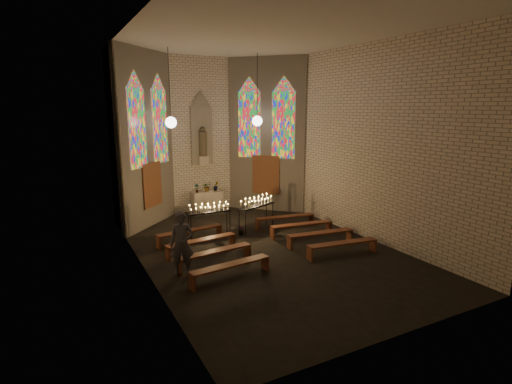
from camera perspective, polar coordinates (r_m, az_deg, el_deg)
floor at (r=13.86m, az=1.06°, el=-8.16°), size 12.00×12.00×0.00m
room at (r=16.09m, az=-4.68°, el=8.18°), size 8.22×12.43×7.00m
altar at (r=18.49m, az=-7.01°, el=-1.46°), size 1.40×0.60×1.00m
flower_vase_left at (r=18.16m, az=-8.46°, el=0.53°), size 0.23×0.17×0.41m
flower_vase_center at (r=18.43m, az=-7.03°, el=0.79°), size 0.47×0.44×0.44m
flower_vase_right at (r=18.53m, az=-5.76°, el=0.87°), size 0.26×0.22×0.44m
aisle_flower_pot at (r=15.27m, az=-2.17°, el=-5.51°), size 0.26×0.26×0.37m
votive_stand_left at (r=15.00m, az=-6.71°, el=-2.52°), size 1.65×0.41×1.21m
votive_stand_right at (r=15.58m, az=0.06°, el=-1.63°), size 1.78×1.04×1.29m
pew_left_0 at (r=14.61m, az=-9.39°, el=-5.66°), size 2.48×0.65×0.47m
pew_right_0 at (r=16.22m, az=4.16°, el=-3.74°), size 2.48×0.65×0.47m
pew_left_1 at (r=13.53m, az=-7.79°, el=-7.06°), size 2.48×0.65×0.47m
pew_right_1 at (r=15.26m, az=6.52°, el=-4.81°), size 2.48×0.65×0.47m
pew_left_2 at (r=12.47m, az=-5.90°, el=-8.69°), size 2.48×0.65×0.47m
pew_right_2 at (r=14.33m, az=9.20°, el=-6.02°), size 2.48×0.65×0.47m
pew_left_3 at (r=11.44m, az=-3.65°, el=-10.61°), size 2.48×0.65×0.47m
pew_right_3 at (r=13.44m, az=12.27°, el=-7.37°), size 2.48×0.65×0.47m
visitor at (r=11.71m, az=-10.55°, el=-7.28°), size 0.81×0.67×1.90m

